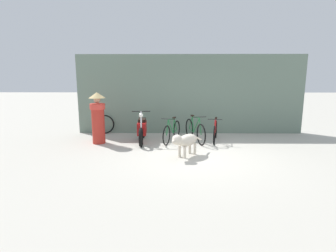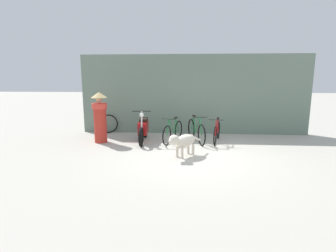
{
  "view_description": "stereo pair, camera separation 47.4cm",
  "coord_description": "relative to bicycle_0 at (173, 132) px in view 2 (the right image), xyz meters",
  "views": [
    {
      "loc": [
        -0.7,
        -7.03,
        2.13
      ],
      "look_at": [
        -0.81,
        0.88,
        0.65
      ],
      "focal_mm": 28.0,
      "sensor_mm": 36.0,
      "label": 1
    },
    {
      "loc": [
        -0.23,
        -7.01,
        2.13
      ],
      "look_at": [
        -0.81,
        0.88,
        0.65
      ],
      "focal_mm": 28.0,
      "sensor_mm": 36.0,
      "label": 2
    }
  ],
  "objects": [
    {
      "name": "bicycle_2",
      "position": [
        1.46,
        0.1,
        -0.01
      ],
      "size": [
        0.5,
        1.6,
        0.81
      ],
      "rotation": [
        0.0,
        0.0,
        -1.79
      ],
      "color": "black",
      "rests_on": "ground"
    },
    {
      "name": "bicycle_1",
      "position": [
        0.77,
        0.05,
        0.02
      ],
      "size": [
        0.6,
        1.7,
        0.9
      ],
      "rotation": [
        0.0,
        0.0,
        -1.28
      ],
      "color": "black",
      "rests_on": "ground"
    },
    {
      "name": "spare_tire_left",
      "position": [
        -2.56,
        1.21,
        0.01
      ],
      "size": [
        0.71,
        0.23,
        0.72
      ],
      "rotation": [
        0.0,
        0.0,
        0.26
      ],
      "color": "black",
      "rests_on": "ground"
    },
    {
      "name": "bicycle_0",
      "position": [
        0.0,
        0.0,
        0.0
      ],
      "size": [
        0.63,
        1.56,
        0.83
      ],
      "rotation": [
        0.0,
        0.0,
        -1.91
      ],
      "color": "black",
      "rests_on": "ground"
    },
    {
      "name": "ground_plane",
      "position": [
        0.69,
        -1.5,
        -0.35
      ],
      "size": [
        60.0,
        60.0,
        0.0
      ],
      "primitive_type": "plane",
      "color": "#B7B2A5"
    },
    {
      "name": "shop_wall_back",
      "position": [
        0.69,
        1.47,
        1.13
      ],
      "size": [
        8.54,
        0.2,
        2.96
      ],
      "color": "slate",
      "rests_on": "ground"
    },
    {
      "name": "stray_dog",
      "position": [
        0.36,
        -1.66,
        0.09
      ],
      "size": [
        0.93,
        1.05,
        0.67
      ],
      "rotation": [
        0.0,
        0.0,
        4.01
      ],
      "color": "beige",
      "rests_on": "ground"
    },
    {
      "name": "motorcycle",
      "position": [
        -0.99,
        -0.06,
        0.08
      ],
      "size": [
        0.58,
        1.82,
        1.09
      ],
      "rotation": [
        0.0,
        0.0,
        -1.52
      ],
      "color": "black",
      "rests_on": "ground"
    },
    {
      "name": "person_in_robes",
      "position": [
        -2.39,
        -0.22,
        0.54
      ],
      "size": [
        0.56,
        0.56,
        1.66
      ],
      "rotation": [
        0.0,
        0.0,
        3.23
      ],
      "color": "#B72D23",
      "rests_on": "ground"
    }
  ]
}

